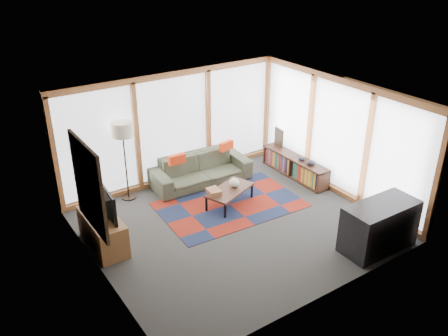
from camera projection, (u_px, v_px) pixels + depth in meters
ground at (235, 225)px, 9.47m from camera, size 5.50×5.50×0.00m
room_envelope at (240, 139)px, 9.47m from camera, size 5.52×5.02×2.62m
rug at (230, 205)px, 10.18m from camera, size 3.05×2.05×0.01m
sofa at (201, 170)px, 10.96m from camera, size 2.36×1.03×0.68m
pillow_left at (177, 159)px, 10.42m from camera, size 0.39×0.12×0.21m
pillow_right at (226, 146)px, 11.10m from camera, size 0.39×0.18×0.21m
floor_lamp at (125, 161)px, 10.07m from camera, size 0.45×0.45×1.78m
coffee_table at (230, 197)px, 10.12m from camera, size 1.24×0.92×0.37m
book_stack at (214, 192)px, 9.84m from camera, size 0.27×0.33×0.10m
vase at (234, 183)px, 10.10m from camera, size 0.27×0.27×0.19m
bookshelf at (295, 166)px, 11.32m from camera, size 0.36×1.99×0.50m
bowl_a at (311, 163)px, 10.80m from camera, size 0.25×0.25×0.11m
bowl_b at (302, 159)px, 11.02m from camera, size 0.19×0.19×0.09m
shelf_picture at (279, 137)px, 11.73m from camera, size 0.09×0.35×0.45m
tv_console at (103, 231)px, 8.69m from camera, size 0.53×1.26×0.63m
television at (102, 203)px, 8.44m from camera, size 0.20×0.98×0.56m
bar_counter at (379, 226)px, 8.60m from camera, size 1.44×0.69×0.90m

